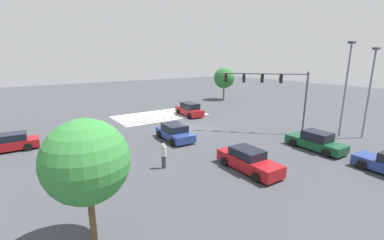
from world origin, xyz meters
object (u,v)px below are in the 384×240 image
(traffic_signal_mast, at_px, (272,86))
(car_4, at_px, (316,141))
(tree_corner_a, at_px, (86,162))
(street_light_pole_b, at_px, (370,86))
(pedestrian, at_px, (164,154))
(tree_corner_b, at_px, (224,78))
(street_light_pole_a, at_px, (346,82))
(car_5, at_px, (248,160))
(car_2, at_px, (175,132))
(car_0, at_px, (189,110))
(car_3, at_px, (9,143))

(traffic_signal_mast, relative_size, car_4, 1.28)
(tree_corner_a, bearing_deg, traffic_signal_mast, -160.55)
(street_light_pole_b, distance_m, tree_corner_a, 25.13)
(pedestrian, relative_size, tree_corner_b, 0.32)
(street_light_pole_a, xyz_separation_m, tree_corner_b, (-5.71, -23.48, -1.36))
(car_5, xyz_separation_m, tree_corner_a, (10.60, 1.53, 3.00))
(car_2, distance_m, tree_corner_b, 24.99)
(car_0, bearing_deg, car_2, 142.36)
(car_3, height_order, street_light_pole_a, street_light_pole_a)
(car_5, bearing_deg, traffic_signal_mast, 122.67)
(traffic_signal_mast, xyz_separation_m, car_2, (9.48, -3.30, -4.08))
(pedestrian, distance_m, tree_corner_a, 8.29)
(car_2, bearing_deg, car_3, -109.67)
(car_0, xyz_separation_m, tree_corner_b, (-12.61, -7.45, 3.12))
(pedestrian, bearing_deg, car_0, 5.00)
(street_light_pole_a, height_order, street_light_pole_b, street_light_pole_a)
(traffic_signal_mast, relative_size, car_0, 1.26)
(car_5, bearing_deg, car_2, -174.00)
(car_5, distance_m, tree_corner_b, 30.59)
(car_2, relative_size, street_light_pole_b, 0.54)
(car_4, height_order, car_5, car_4)
(traffic_signal_mast, height_order, car_5, traffic_signal_mast)
(car_4, bearing_deg, street_light_pole_a, -80.16)
(traffic_signal_mast, relative_size, car_2, 1.37)
(car_0, distance_m, car_5, 17.57)
(pedestrian, xyz_separation_m, tree_corner_b, (-23.48, -20.31, 2.90))
(traffic_signal_mast, bearing_deg, pedestrian, 52.53)
(street_light_pole_a, bearing_deg, car_0, -66.72)
(traffic_signal_mast, height_order, tree_corner_a, traffic_signal_mast)
(tree_corner_b, bearing_deg, car_3, 17.13)
(pedestrian, distance_m, street_light_pole_a, 18.55)
(car_3, height_order, street_light_pole_b, street_light_pole_b)
(traffic_signal_mast, height_order, street_light_pole_a, street_light_pole_a)
(traffic_signal_mast, relative_size, tree_corner_a, 1.16)
(car_2, bearing_deg, car_4, 45.63)
(tree_corner_a, bearing_deg, pedestrian, -139.69)
(traffic_signal_mast, distance_m, car_2, 10.84)
(car_0, bearing_deg, traffic_signal_mast, -163.00)
(car_4, bearing_deg, tree_corner_a, 95.71)
(car_4, relative_size, tree_corner_a, 0.91)
(car_2, bearing_deg, car_0, 141.14)
(car_0, bearing_deg, pedestrian, 143.83)
(street_light_pole_a, bearing_deg, traffic_signal_mast, -48.67)
(car_4, distance_m, car_5, 7.66)
(car_5, height_order, tree_corner_b, tree_corner_b)
(car_5, distance_m, street_light_pole_b, 15.16)
(car_0, distance_m, street_light_pole_b, 19.83)
(tree_corner_b, bearing_deg, traffic_signal_mast, 61.52)
(street_light_pole_b, relative_size, tree_corner_b, 1.45)
(street_light_pole_a, height_order, tree_corner_a, street_light_pole_a)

